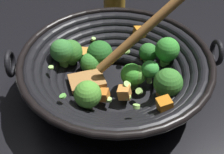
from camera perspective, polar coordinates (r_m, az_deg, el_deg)
ground_plane at (r=0.63m, az=0.68°, el=-2.86°), size 4.00×4.00×0.00m
wok at (r=0.59m, az=0.76°, el=1.57°), size 0.42×0.38×0.23m
garlic_bulb at (r=0.78m, az=-12.38°, el=8.19°), size 0.04×0.04×0.04m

